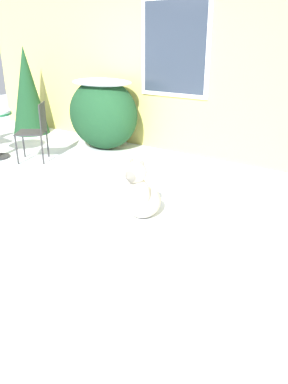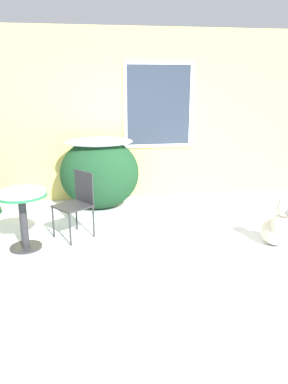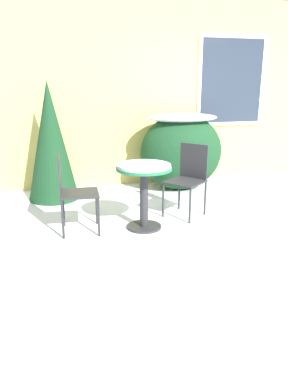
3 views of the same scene
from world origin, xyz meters
name	(u,v)px [view 2 (image 2 of 3)]	position (x,y,z in m)	size (l,w,h in m)	color
ground_plane	(151,246)	(0.00, 0.00, 0.00)	(16.00, 16.00, 0.00)	silver
house_wall	(132,116)	(0.03, 2.20, 1.46)	(8.00, 0.10, 2.89)	#E5D16B
shrub_left	(100,172)	(-0.57, 1.64, 0.62)	(1.28, 0.93, 1.17)	#194223
patio_table	(22,205)	(-1.57, 0.19, 0.57)	(0.62, 0.62, 0.75)	#2D2D30
patio_chair_near_table	(77,201)	(-0.92, 0.49, 0.49)	(0.58, 0.58, 0.88)	#2D2D30
dog	(278,227)	(1.60, -0.22, 0.25)	(0.37, 0.62, 0.67)	beige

